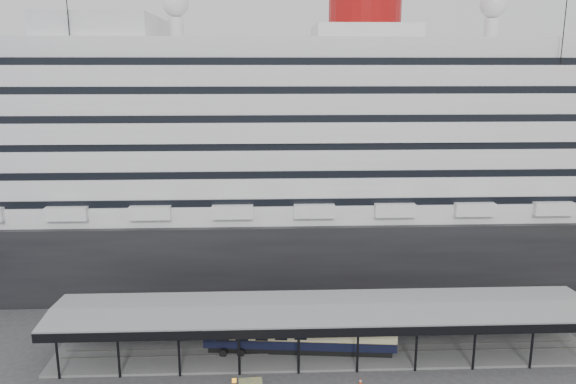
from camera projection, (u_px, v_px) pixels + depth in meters
ground at (329, 378)px, 54.24m from camera, size 200.00×200.00×0.00m
cruise_ship at (307, 144)px, 81.35m from camera, size 130.00×30.00×43.90m
platform_canopy at (324, 331)px, 58.59m from camera, size 56.00×9.18×5.30m
pullman_carriage at (300, 331)px, 58.48m from camera, size 20.08×4.55×19.56m
traffic_cone_mid at (360, 382)px, 52.88m from camera, size 0.40×0.40×0.71m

